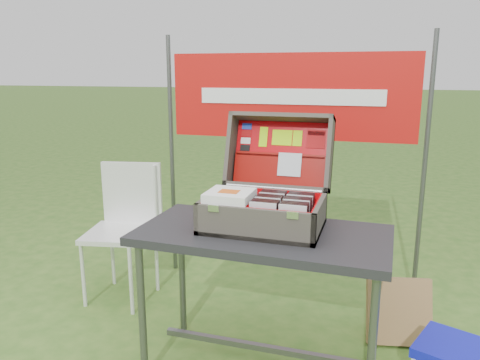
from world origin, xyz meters
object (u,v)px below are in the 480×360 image
(suitcase, at_px, (267,174))
(cardboard_box, at_px, (399,311))
(table, at_px, (262,302))
(chair, at_px, (119,235))

(suitcase, bearing_deg, cardboard_box, 28.23)
(suitcase, distance_m, cardboard_box, 1.10)
(table, xyz_separation_m, suitcase, (-0.01, 0.11, 0.61))
(suitcase, xyz_separation_m, chair, (-1.05, 0.36, -0.54))
(table, bearing_deg, cardboard_box, 36.80)
(table, distance_m, suitcase, 0.62)
(table, relative_size, cardboard_box, 3.24)
(suitcase, height_order, cardboard_box, suitcase)
(table, distance_m, chair, 1.16)
(table, relative_size, suitcase, 2.11)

